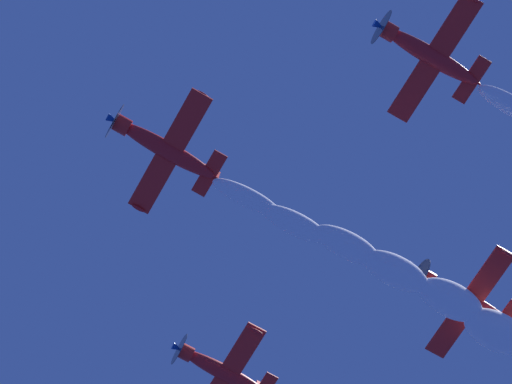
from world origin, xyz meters
The scene contains 5 objects.
airplane_lead centered at (4.74, 2.31, 62.61)m, with size 9.60×8.61×2.65m.
airplane_left_wingman centered at (14.65, 18.45, 65.21)m, with size 9.60×8.61×2.64m.
airplane_right_wingman centered at (-12.73, 10.27, 64.43)m, with size 9.59×8.61×2.75m.
airplane_slot_tail centered at (-1.72, 25.93, 63.13)m, with size 9.60×8.61×2.70m.
smoke_trail_lead centered at (-0.66, 21.42, 61.61)m, with size 9.07×25.56×3.37m.
Camera 1 is at (26.76, 3.49, 1.87)m, focal length 66.49 mm.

